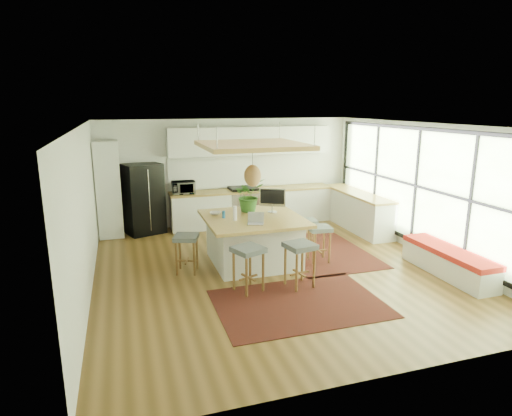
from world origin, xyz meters
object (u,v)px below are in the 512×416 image
object	(u,v)px
island	(253,240)
island_plant	(249,199)
laptop	(255,218)
microwave	(183,186)
monitor	(272,200)
stool_near_left	(248,271)
stool_left_side	(187,254)
stool_near_right	(300,267)
stool_right_back	(307,232)
stool_right_front	(319,244)
fridge	(143,196)

from	to	relation	value
island	island_plant	xyz separation A→B (m)	(0.05, 0.47, 0.73)
laptop	microwave	distance (m)	3.28
monitor	laptop	bearing A→B (deg)	-99.43
monitor	microwave	xyz separation A→B (m)	(-1.43, 2.43, -0.08)
stool_near_left	stool_left_side	bearing A→B (deg)	126.83
stool_left_side	island_plant	distance (m)	1.72
stool_near_right	laptop	world-z (taller)	laptop
island	stool_near_left	distance (m)	1.35
stool_right_back	stool_right_front	bearing A→B (deg)	-98.73
microwave	island_plant	xyz separation A→B (m)	(1.01, -2.20, 0.08)
laptop	island_plant	distance (m)	1.00
stool_left_side	microwave	world-z (taller)	microwave
stool_right_back	island	bearing A→B (deg)	-159.35
stool_near_left	island_plant	size ratio (longest dim) A/B	1.14
stool_near_right	island_plant	world-z (taller)	island_plant
island	stool_right_back	size ratio (longest dim) A/B	2.93
island	monitor	bearing A→B (deg)	26.50
fridge	stool_right_front	bearing A→B (deg)	-63.30
island_plant	island	bearing A→B (deg)	-96.66
stool_near_right	island	bearing A→B (deg)	107.10
island	island_plant	distance (m)	0.87
stool_right_back	island_plant	world-z (taller)	island_plant
stool_near_right	fridge	bearing A→B (deg)	119.76
stool_left_side	microwave	distance (m)	2.91
island_plant	stool_near_right	bearing A→B (deg)	-78.79
fridge	laptop	size ratio (longest dim) A/B	5.39
stool_near_right	stool_right_front	bearing A→B (deg)	50.24
stool_left_side	laptop	distance (m)	1.45
stool_right_front	monitor	bearing A→B (deg)	144.42
monitor	stool_near_left	bearing A→B (deg)	-93.44
monitor	microwave	world-z (taller)	monitor
stool_left_side	monitor	world-z (taller)	monitor
fridge	monitor	distance (m)	3.45
stool_near_left	stool_right_front	distance (m)	1.97
laptop	island_plant	bearing A→B (deg)	102.28
laptop	monitor	size ratio (longest dim) A/B	0.58
laptop	island_plant	xyz separation A→B (m)	(0.17, 0.97, 0.14)
fridge	monitor	world-z (taller)	fridge
island	fridge	bearing A→B (deg)	125.08
fridge	island	xyz separation A→B (m)	(1.91, -2.72, -0.46)
stool_right_back	monitor	xyz separation A→B (m)	(-0.92, -0.29, 0.83)
fridge	laptop	xyz separation A→B (m)	(1.80, -3.23, 0.12)
island	stool_left_side	distance (m)	1.33
stool_near_right	monitor	distance (m)	1.79
stool_right_front	stool_near_right	bearing A→B (deg)	-129.76
fridge	island_plant	bearing A→B (deg)	-68.38
stool_right_back	monitor	bearing A→B (deg)	-162.59
fridge	island	bearing A→B (deg)	-74.39
fridge	stool_near_left	size ratio (longest dim) A/B	2.19
microwave	island_plant	world-z (taller)	island_plant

